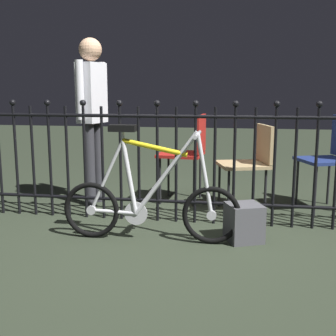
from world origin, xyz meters
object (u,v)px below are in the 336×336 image
bicycle (150,201)px  display_crate (244,222)px  chair_navy (332,153)px  person_visitor (92,107)px  chair_red (189,148)px  chair_tan (251,159)px

bicycle → display_crate: 0.74m
bicycle → chair_navy: 1.93m
person_visitor → chair_red: bearing=12.8°
chair_navy → bicycle: bearing=-143.2°
chair_navy → display_crate: 1.38m
chair_tan → chair_red: size_ratio=0.91×
display_crate → chair_tan: bearing=86.2°
bicycle → chair_navy: (1.53, 1.15, 0.24)m
chair_tan → chair_red: (-0.61, 0.22, 0.05)m
display_crate → person_visitor: bearing=149.4°
person_visitor → chair_tan: bearing=-0.4°
chair_tan → person_visitor: size_ratio=0.50×
chair_tan → chair_navy: bearing=11.5°
chair_tan → bicycle: bearing=-127.8°
chair_tan → person_visitor: (-1.55, 0.01, 0.47)m
bicycle → display_crate: size_ratio=4.79×
person_visitor → display_crate: person_visitor is taller
chair_red → display_crate: 1.30m
bicycle → person_visitor: bearing=128.1°
chair_red → display_crate: bearing=-63.2°
bicycle → chair_red: (0.15, 1.21, 0.24)m
bicycle → chair_navy: size_ratio=1.53×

